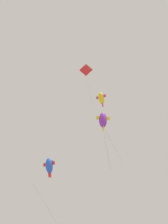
# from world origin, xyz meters

# --- Properties ---
(kite_fish_near_left) EXTENTS (4.13, 4.79, 9.63)m
(kite_fish_near_left) POSITION_xyz_m (-4.74, -3.90, 24.13)
(kite_fish_near_left) COLOR blue
(kite_diamond_highest) EXTENTS (1.42, 1.74, 6.65)m
(kite_diamond_highest) POSITION_xyz_m (-3.06, 1.50, 36.23)
(kite_diamond_highest) COLOR red
(kite_fish_low_drifter) EXTENTS (1.25, 1.25, 5.93)m
(kite_fish_low_drifter) POSITION_xyz_m (2.03, 5.05, 24.98)
(kite_fish_low_drifter) COLOR purple
(kite_fish_near_right) EXTENTS (2.68, 2.90, 8.76)m
(kite_fish_near_right) POSITION_xyz_m (-3.30, 3.39, 31.39)
(kite_fish_near_right) COLOR yellow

